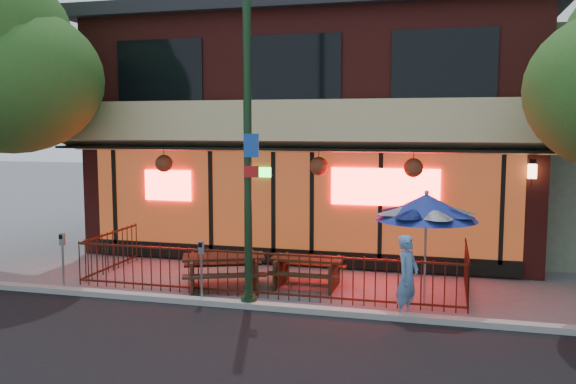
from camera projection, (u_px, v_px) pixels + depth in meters
name	position (u px, v px, depth m)	size (l,w,h in m)	color
ground	(255.00, 301.00, 12.49)	(80.00, 80.00, 0.00)	gray
curb	(247.00, 305.00, 12.00)	(80.00, 0.25, 0.12)	#999993
restaurant_building	(324.00, 108.00, 18.87)	(12.96, 9.49, 8.05)	maroon
patio_fence	(262.00, 265.00, 12.90)	(8.44, 2.62, 1.00)	#3F170D
street_light	(248.00, 148.00, 11.75)	(0.43, 0.32, 7.00)	#16321A
picnic_table_left	(224.00, 267.00, 13.34)	(2.14, 1.91, 0.75)	#3A2115
picnic_table_right	(307.00, 268.00, 13.50)	(1.58, 1.21, 0.67)	#352412
patio_umbrella	(426.00, 207.00, 12.10)	(2.02, 2.02, 2.30)	gray
pedestrian	(407.00, 277.00, 11.29)	(0.57, 0.38, 1.57)	#5E8CBD
parking_meter_near	(201.00, 261.00, 12.26)	(0.13, 0.12, 1.27)	gray
parking_meter_far	(63.00, 252.00, 13.06)	(0.14, 0.13, 1.29)	gray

